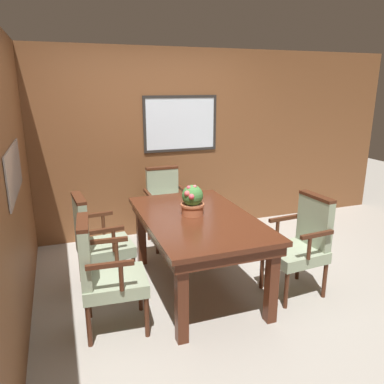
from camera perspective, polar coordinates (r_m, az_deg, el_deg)
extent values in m
plane|color=#A39E93|center=(3.84, 2.03, -15.02)|extent=(14.00, 14.00, 0.00)
cube|color=brown|center=(5.03, -5.34, 7.27)|extent=(7.20, 0.06, 2.45)
cube|color=white|center=(5.05, -1.75, 10.36)|extent=(0.94, 0.01, 0.66)
cube|color=#282623|center=(5.02, -1.77, 14.33)|extent=(1.01, 0.02, 0.04)
cube|color=#282623|center=(5.09, -1.70, 6.44)|extent=(1.01, 0.02, 0.04)
cube|color=#282623|center=(4.91, -7.24, 10.10)|extent=(0.04, 0.02, 0.66)
cube|color=#282623|center=(5.21, 3.46, 10.52)|extent=(0.03, 0.02, 0.66)
cube|color=brown|center=(3.17, -26.30, 0.55)|extent=(0.06, 7.20, 2.45)
cube|color=silver|center=(3.33, -25.49, 2.90)|extent=(0.01, 1.02, 0.40)
cube|color=#4C2314|center=(3.03, -1.60, -16.28)|extent=(0.09, 0.09, 0.73)
cube|color=#4C2314|center=(3.33, 12.05, -13.44)|extent=(0.09, 0.09, 0.73)
cube|color=#4C2314|center=(4.29, -7.74, -6.33)|extent=(0.09, 0.09, 0.73)
cube|color=#4C2314|center=(4.51, 2.33, -5.07)|extent=(0.09, 0.09, 0.73)
cube|color=#4C2314|center=(3.62, 0.81, -5.03)|extent=(0.95, 1.61, 0.09)
cube|color=#4C2314|center=(3.60, 0.81, -4.03)|extent=(1.01, 1.67, 0.04)
cylinder|color=#472314|center=(4.58, -5.31, -7.26)|extent=(0.04, 0.04, 0.36)
cylinder|color=#472314|center=(4.68, -0.67, -6.67)|extent=(0.04, 0.04, 0.36)
cylinder|color=#472314|center=(4.98, -6.61, -5.31)|extent=(0.04, 0.04, 0.36)
cylinder|color=#472314|center=(5.08, -2.33, -4.81)|extent=(0.04, 0.04, 0.36)
cube|color=#93A384|center=(4.74, -3.79, -3.34)|extent=(0.45, 0.52, 0.11)
cube|color=#93A384|center=(4.85, -4.55, 0.74)|extent=(0.41, 0.08, 0.48)
cube|color=#472314|center=(4.79, -4.61, 3.68)|extent=(0.41, 0.09, 0.03)
cylinder|color=#472314|center=(4.60, -6.49, -1.83)|extent=(0.04, 0.04, 0.22)
cube|color=#472314|center=(4.64, -6.75, -0.23)|extent=(0.04, 0.36, 0.04)
cylinder|color=#472314|center=(4.72, -0.97, -1.26)|extent=(0.04, 0.04, 0.22)
cube|color=#472314|center=(4.76, -1.27, 0.29)|extent=(0.04, 0.36, 0.04)
cylinder|color=#472314|center=(3.89, 10.59, -11.84)|extent=(0.04, 0.04, 0.36)
cylinder|color=#472314|center=(3.62, 14.17, -14.31)|extent=(0.04, 0.04, 0.36)
cylinder|color=#472314|center=(4.15, 15.84, -10.39)|extent=(0.04, 0.04, 0.36)
cylinder|color=#472314|center=(3.90, 19.55, -12.53)|extent=(0.04, 0.04, 0.36)
cube|color=#93A384|center=(3.78, 15.32, -9.07)|extent=(0.55, 0.49, 0.11)
cube|color=#93A384|center=(3.81, 18.18, -4.35)|extent=(0.11, 0.42, 0.48)
cube|color=#472314|center=(3.73, 18.52, -0.67)|extent=(0.12, 0.42, 0.03)
cylinder|color=#472314|center=(3.86, 12.88, -5.67)|extent=(0.04, 0.04, 0.22)
cube|color=#472314|center=(3.86, 13.90, -3.93)|extent=(0.36, 0.06, 0.04)
cylinder|color=#472314|center=(3.53, 17.43, -8.11)|extent=(0.04, 0.04, 0.22)
cube|color=#472314|center=(3.54, 18.52, -6.19)|extent=(0.36, 0.06, 0.04)
cylinder|color=#472314|center=(3.84, -8.84, -12.13)|extent=(0.04, 0.04, 0.36)
cylinder|color=#472314|center=(4.18, -10.34, -9.79)|extent=(0.04, 0.04, 0.36)
cylinder|color=#472314|center=(3.77, -15.64, -13.19)|extent=(0.04, 0.04, 0.36)
cylinder|color=#472314|center=(4.11, -16.56, -10.70)|extent=(0.04, 0.04, 0.36)
cube|color=#93A384|center=(3.87, -13.05, -8.32)|extent=(0.55, 0.49, 0.11)
cube|color=#93A384|center=(3.73, -16.59, -4.63)|extent=(0.11, 0.42, 0.48)
cube|color=#472314|center=(3.65, -16.90, -0.88)|extent=(0.12, 0.42, 0.03)
cylinder|color=#472314|center=(3.60, -11.83, -7.22)|extent=(0.04, 0.04, 0.22)
cube|color=#472314|center=(3.54, -13.15, -5.72)|extent=(0.36, 0.07, 0.04)
cylinder|color=#472314|center=(4.02, -13.36, -4.79)|extent=(0.04, 0.04, 0.22)
cube|color=#472314|center=(3.97, -14.55, -3.42)|extent=(0.36, 0.07, 0.04)
cylinder|color=#472314|center=(3.20, -6.88, -18.34)|extent=(0.04, 0.04, 0.36)
cylinder|color=#472314|center=(3.53, -7.87, -14.86)|extent=(0.04, 0.04, 0.36)
cylinder|color=#472314|center=(3.18, -15.43, -19.06)|extent=(0.04, 0.04, 0.36)
cylinder|color=#472314|center=(3.51, -15.49, -15.48)|extent=(0.04, 0.04, 0.36)
cube|color=#93A384|center=(3.23, -11.65, -13.38)|extent=(0.55, 0.49, 0.11)
cube|color=#93A384|center=(3.09, -16.00, -8.90)|extent=(0.11, 0.42, 0.48)
cube|color=#472314|center=(3.00, -16.37, -4.47)|extent=(0.12, 0.42, 0.03)
cylinder|color=#472314|center=(2.94, -10.73, -12.64)|extent=(0.04, 0.04, 0.22)
cube|color=#472314|center=(2.89, -12.40, -10.81)|extent=(0.36, 0.06, 0.04)
cylinder|color=#472314|center=(3.36, -11.44, -8.92)|extent=(0.04, 0.04, 0.22)
cube|color=#472314|center=(3.31, -12.88, -7.26)|extent=(0.36, 0.06, 0.04)
cylinder|color=#B2603D|center=(3.62, 0.07, -2.61)|extent=(0.21, 0.21, 0.11)
cylinder|color=#B2603D|center=(3.61, 0.07, -1.95)|extent=(0.23, 0.23, 0.02)
sphere|color=#427F3D|center=(3.58, 0.07, -0.55)|extent=(0.21, 0.21, 0.21)
sphere|color=#D75262|center=(3.53, -0.50, 0.65)|extent=(0.04, 0.04, 0.04)
sphere|color=#E14F5C|center=(3.49, -0.08, -0.72)|extent=(0.05, 0.05, 0.05)
sphere|color=#D5696D|center=(3.54, 0.42, 0.79)|extent=(0.04, 0.04, 0.04)
sphere|color=#EE585C|center=(3.63, -0.82, 0.41)|extent=(0.04, 0.04, 0.04)
sphere|color=#D95C5E|center=(3.50, -0.75, -0.23)|extent=(0.06, 0.06, 0.06)
sphere|color=#EC5774|center=(3.64, 0.63, 0.63)|extent=(0.04, 0.04, 0.04)
sphere|color=#D7625E|center=(3.64, 0.95, 0.32)|extent=(0.05, 0.05, 0.05)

